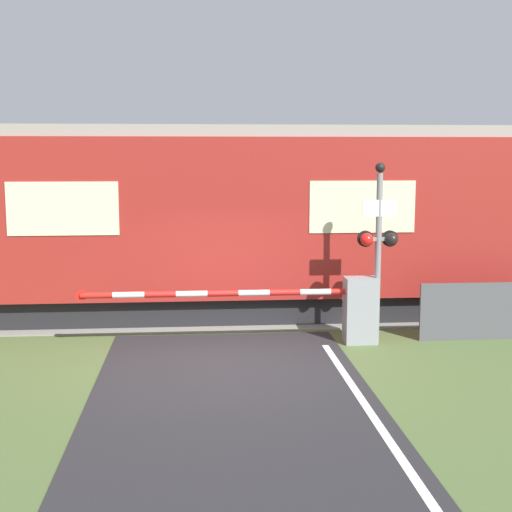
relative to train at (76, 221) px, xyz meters
The scene contains 6 objects.
ground_plane 5.32m from the train, 51.06° to the right, with size 80.00×80.00×0.00m, color #4C6033.
track_bed 3.71m from the train, ahead, with size 36.00×3.20×0.13m.
train is the anchor object (origin of this frame).
crossing_barrier 5.98m from the train, 26.49° to the right, with size 5.54×0.44×1.24m.
signal_post 6.48m from the train, 24.08° to the right, with size 0.76×0.26×3.36m.
roadside_fence 8.85m from the train, 17.03° to the right, with size 3.14×0.06×1.10m.
Camera 1 is at (-0.49, -11.61, 3.53)m, focal length 50.00 mm.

